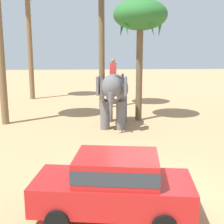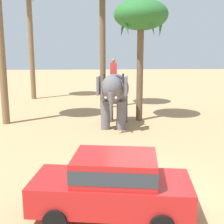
{
  "view_description": "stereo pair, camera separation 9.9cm",
  "coord_description": "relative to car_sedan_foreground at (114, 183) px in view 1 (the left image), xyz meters",
  "views": [
    {
      "loc": [
        -1.82,
        -8.22,
        4.33
      ],
      "look_at": [
        -0.81,
        4.95,
        1.6
      ],
      "focal_mm": 48.34,
      "sensor_mm": 36.0,
      "label": 1
    },
    {
      "loc": [
        -1.73,
        -8.23,
        4.33
      ],
      "look_at": [
        -0.81,
        4.95,
        1.6
      ],
      "focal_mm": 48.34,
      "sensor_mm": 36.0,
      "label": 2
    }
  ],
  "objects": [
    {
      "name": "car_sedan_foreground",
      "position": [
        0.0,
        0.0,
        0.0
      ],
      "size": [
        4.32,
        2.35,
        1.7
      ],
      "color": "red",
      "rests_on": "ground"
    },
    {
      "name": "elephant_with_mahout",
      "position": [
        0.79,
        9.58,
        1.06
      ],
      "size": [
        2.14,
        3.99,
        3.88
      ],
      "color": "slate",
      "rests_on": "ground"
    },
    {
      "name": "palm_tree_behind_elephant",
      "position": [
        2.46,
        11.0,
        5.24
      ],
      "size": [
        3.2,
        3.2,
        7.25
      ],
      "color": "brown",
      "rests_on": "ground"
    },
    {
      "name": "ground_plane",
      "position": [
        1.21,
        0.97,
        -0.93
      ],
      "size": [
        120.0,
        120.0,
        0.0
      ],
      "primitive_type": "plane",
      "color": "tan"
    }
  ]
}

